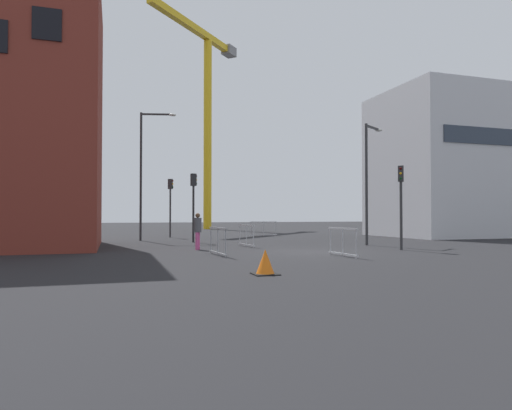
% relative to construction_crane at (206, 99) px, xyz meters
% --- Properties ---
extents(ground, '(160.00, 160.00, 0.00)m').
position_rel_construction_crane_xyz_m(ground, '(-1.86, -32.17, -14.62)').
color(ground, black).
extents(office_block, '(12.28, 8.24, 10.58)m').
position_rel_construction_crane_xyz_m(office_block, '(15.17, -22.05, -9.33)').
color(office_block, silver).
rests_on(office_block, ground).
extents(construction_crane, '(11.64, 12.11, 22.23)m').
position_rel_construction_crane_xyz_m(construction_crane, '(0.00, 0.00, 0.00)').
color(construction_crane, gold).
rests_on(construction_crane, ground).
extents(streetlamp_tall, '(2.14, 0.65, 7.83)m').
position_rel_construction_crane_xyz_m(streetlamp_tall, '(-8.04, -21.40, -9.99)').
color(streetlamp_tall, '#2D2D30').
rests_on(streetlamp_tall, ground).
extents(streetlamp_short, '(1.55, 1.01, 6.30)m').
position_rel_construction_crane_xyz_m(streetlamp_short, '(2.80, -29.01, -10.85)').
color(streetlamp_short, '#2D2D30').
rests_on(streetlamp_short, ground).
extents(traffic_light_median, '(0.39, 0.30, 3.92)m').
position_rel_construction_crane_xyz_m(traffic_light_median, '(-5.52, -24.01, -11.99)').
color(traffic_light_median, '#232326').
rests_on(traffic_light_median, ground).
extents(traffic_light_corner, '(0.39, 0.35, 4.08)m').
position_rel_construction_crane_xyz_m(traffic_light_corner, '(-6.09, -17.84, -11.89)').
color(traffic_light_corner, '#2D2D30').
rests_on(traffic_light_corner, ground).
extents(traffic_light_near, '(0.36, 0.38, 3.75)m').
position_rel_construction_crane_xyz_m(traffic_light_near, '(2.31, -32.47, -12.09)').
color(traffic_light_near, '#2D2D30').
rests_on(traffic_light_near, ground).
extents(pedestrian_walking, '(0.34, 0.34, 1.64)m').
position_rel_construction_crane_xyz_m(pedestrian_walking, '(-6.27, -29.52, -13.67)').
color(pedestrian_walking, '#D14C8C').
rests_on(pedestrian_walking, ground).
extents(safety_barrier_right_run, '(2.12, 0.22, 1.08)m').
position_rel_construction_crane_xyz_m(safety_barrier_right_run, '(0.62, -18.30, -14.06)').
color(safety_barrier_right_run, '#B2B5BA').
rests_on(safety_barrier_right_run, ground).
extents(safety_barrier_mid_span, '(0.18, 2.25, 1.08)m').
position_rel_construction_crane_xyz_m(safety_barrier_mid_span, '(-6.06, -32.67, -14.06)').
color(safety_barrier_mid_span, gray).
rests_on(safety_barrier_mid_span, ground).
extents(safety_barrier_rear, '(0.28, 1.89, 1.08)m').
position_rel_construction_crane_xyz_m(safety_barrier_rear, '(-3.66, -28.39, -14.06)').
color(safety_barrier_rear, '#B2B5BA').
rests_on(safety_barrier_rear, ground).
extents(safety_barrier_left_run, '(0.17, 1.99, 1.08)m').
position_rel_construction_crane_xyz_m(safety_barrier_left_run, '(-1.70, -34.49, -14.06)').
color(safety_barrier_left_run, '#B2B5BA').
rests_on(safety_barrier_left_run, ground).
extents(traffic_cone_striped, '(0.65, 0.65, 0.66)m').
position_rel_construction_crane_xyz_m(traffic_cone_striped, '(-6.11, -38.46, -14.32)').
color(traffic_cone_striped, black).
rests_on(traffic_cone_striped, ground).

